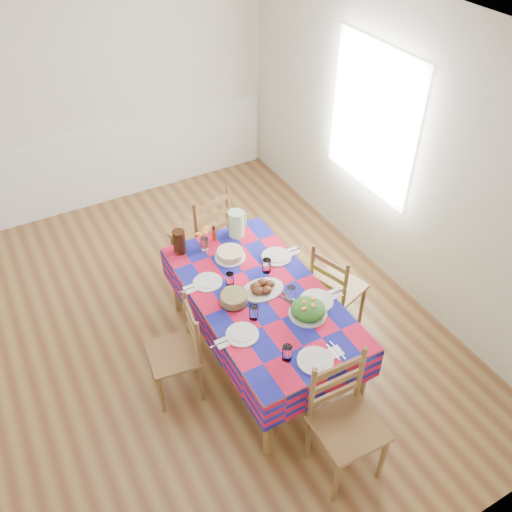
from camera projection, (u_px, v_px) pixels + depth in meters
The scene contains 23 objects.
room at pixel (159, 218), 4.09m from camera, with size 4.58×5.08×2.78m.
wainscot at pixel (91, 168), 6.31m from camera, with size 4.41×0.06×0.92m.
window_right at pixel (372, 120), 5.02m from camera, with size 1.40×1.40×0.00m, color white.
dining_table at pixel (261, 301), 4.40m from camera, with size 1.01×1.87×0.73m.
setting_near_head at pixel (306, 357), 3.81m from camera, with size 0.42×0.28×0.13m.
setting_left_near at pixel (246, 327), 4.04m from camera, with size 0.45×0.27×0.12m.
setting_left_far at pixel (215, 281), 4.42m from camera, with size 0.44×0.26×0.12m.
setting_right_near at pixel (308, 298), 4.27m from camera, with size 0.51×0.29×0.13m.
setting_right_far at pixel (274, 260), 4.63m from camera, with size 0.49×0.28×0.13m.
meat_platter at pixel (262, 288), 4.36m from camera, with size 0.36×0.26×0.07m.
salad_platter at pixel (308, 310), 4.14m from camera, with size 0.30×0.30×0.13m.
pasta_bowl at pixel (234, 298), 4.25m from camera, with size 0.23×0.23×0.08m.
cake at pixel (230, 254), 4.67m from camera, with size 0.27×0.27×0.07m.
serving_utensils at pixel (283, 295), 4.33m from camera, with size 0.12×0.27×0.01m.
flower_vase at pixel (204, 241), 4.72m from camera, with size 0.14×0.12×0.22m.
hot_sauce at pixel (214, 233), 4.84m from camera, with size 0.04×0.04×0.15m, color red.
green_pitcher at pixel (236, 224), 4.86m from camera, with size 0.14×0.14×0.25m, color #B1E5A1.
tea_pitcher at pixel (179, 242), 4.68m from camera, with size 0.11×0.11×0.22m, color black.
name_card at pixel (319, 372), 3.75m from camera, with size 0.07×0.02×0.02m, color silver.
chair_near at pixel (345, 422), 3.70m from camera, with size 0.47×0.44×1.02m.
chair_far at pixel (203, 235), 5.27m from camera, with size 0.58×0.57×1.06m.
chair_left at pixel (178, 352), 4.25m from camera, with size 0.44×0.45×0.91m.
chair_right at pixel (335, 289), 4.79m from camera, with size 0.50×0.51×0.93m.
Camera 1 is at (-0.96, -3.26, 3.76)m, focal length 38.00 mm.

